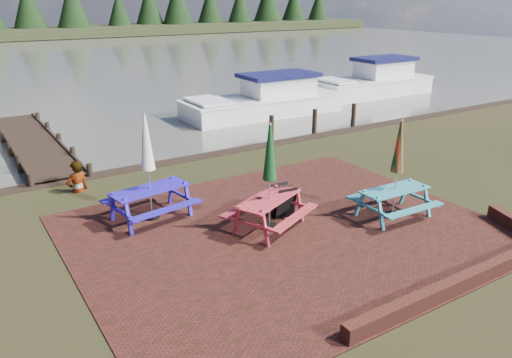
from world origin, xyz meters
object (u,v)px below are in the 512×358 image
Objects in this scene: boat_near at (266,102)px; boat_far at (374,83)px; picnic_table_blue at (149,184)px; chalkboard at (283,201)px; picnic_table_red at (269,194)px; person at (74,162)px; picnic_table_teal at (395,185)px; jetty at (34,143)px.

boat_far is at bearing -82.46° from boat_near.
picnic_table_blue is 3.14× the size of chalkboard.
person is at bearing 98.82° from picnic_table_red.
picnic_table_red is at bearing 162.03° from picnic_table_teal.
picnic_table_teal is at bearing -60.96° from jetty.
picnic_table_teal is at bearing -25.01° from chalkboard.
boat_near is (6.18, 10.12, -0.01)m from chalkboard.
boat_far is (16.53, 9.40, -0.42)m from picnic_table_blue.
picnic_table_teal is 1.39× the size of person.
person is at bearing 111.12° from boat_far.
chalkboard is at bearing 116.62° from person.
picnic_table_red is at bearing 109.78° from person.
person is (-17.56, -6.67, 0.38)m from boat_far.
chalkboard is at bearing 150.87° from picnic_table_teal.
picnic_table_teal is 16.99m from boat_far.
person is at bearing 101.51° from picnic_table_blue.
person is (0.20, -5.30, 0.73)m from jetty.
boat_far reaches higher than jetty.
chalkboard is (-2.22, 1.36, -0.41)m from picnic_table_teal.
picnic_table_red reaches higher than boat_near.
jetty is at bearing 121.39° from picnic_table_teal.
picnic_table_teal reaches higher than boat_far.
picnic_table_teal is at bearing -40.59° from picnic_table_blue.
picnic_table_blue is 0.33× the size of boat_near.
picnic_table_teal is at bearing 122.31° from person.
picnic_table_red is 12.45m from boat_near.
picnic_table_red is 0.80m from chalkboard.
picnic_table_teal is 0.93× the size of picnic_table_blue.
boat_near is at bearing 32.27° from picnic_table_red.
picnic_table_teal is 3.01m from picnic_table_red.
chalkboard is (2.64, -1.60, -0.47)m from picnic_table_blue.
picnic_table_blue reaches higher than jetty.
chalkboard is at bearing -40.46° from picnic_table_blue.
boat_far reaches higher than boat_near.
picnic_table_red reaches higher than person.
picnic_table_blue is 12.28m from boat_near.
jetty is (-3.28, 9.94, -0.73)m from picnic_table_red.
picnic_table_teal is 0.26× the size of jetty.
boat_near reaches higher than jetty.
picnic_table_teal reaches higher than jetty.
jetty is at bearing -101.55° from person.
boat_near is 11.44m from person.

